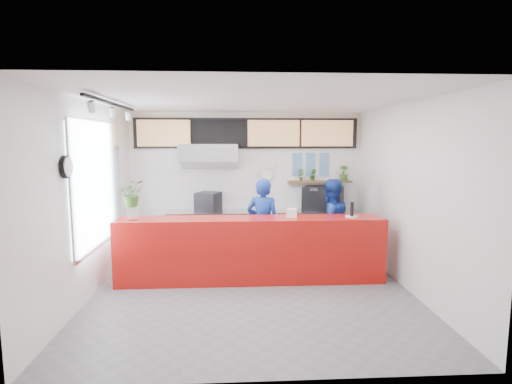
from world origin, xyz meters
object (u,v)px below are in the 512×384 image
(service_counter, at_px, (251,250))
(espresso_machine, at_px, (323,198))
(staff_right, at_px, (330,224))
(staff_center, at_px, (263,225))
(pepper_mill, at_px, (352,209))
(panini_oven, at_px, (208,202))

(service_counter, distance_m, espresso_machine, 2.50)
(service_counter, distance_m, staff_right, 1.64)
(espresso_machine, xyz_separation_m, staff_center, (-1.38, -1.21, -0.30))
(staff_right, relative_size, pepper_mill, 6.95)
(service_counter, xyz_separation_m, staff_center, (0.25, 0.59, 0.31))
(service_counter, distance_m, pepper_mill, 1.85)
(service_counter, xyz_separation_m, staff_right, (1.50, 0.61, 0.30))
(service_counter, height_order, staff_right, staff_right)
(pepper_mill, bearing_deg, staff_center, 157.21)
(staff_center, xyz_separation_m, pepper_mill, (1.47, -0.62, 0.38))
(panini_oven, height_order, pepper_mill, pepper_mill)
(service_counter, bearing_deg, pepper_mill, -0.96)
(espresso_machine, bearing_deg, staff_right, -72.04)
(panini_oven, bearing_deg, pepper_mill, -14.11)
(espresso_machine, bearing_deg, staff_center, -114.53)
(espresso_machine, bearing_deg, pepper_mill, -63.17)
(espresso_machine, relative_size, pepper_mill, 3.30)
(staff_center, distance_m, staff_right, 1.25)
(service_counter, height_order, pepper_mill, pepper_mill)
(staff_center, distance_m, pepper_mill, 1.63)
(staff_center, bearing_deg, espresso_machine, -118.89)
(espresso_machine, height_order, pepper_mill, espresso_machine)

